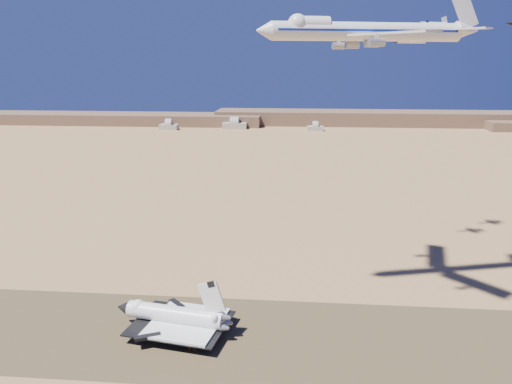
# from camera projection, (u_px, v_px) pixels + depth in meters

# --- Properties ---
(ground) EXTENTS (1200.00, 1200.00, 0.00)m
(ground) POSITION_uv_depth(u_px,v_px,m) (221.00, 336.00, 152.43)
(ground) COLOR #AB874C
(ground) RESTS_ON ground
(runway) EXTENTS (600.00, 50.00, 0.06)m
(runway) POSITION_uv_depth(u_px,v_px,m) (221.00, 336.00, 152.42)
(runway) COLOR brown
(runway) RESTS_ON ground
(ridgeline) EXTENTS (960.00, 90.00, 18.00)m
(ridgeline) POSITION_uv_depth(u_px,v_px,m) (334.00, 120.00, 652.81)
(ridgeline) COLOR brown
(ridgeline) RESTS_ON ground
(hangars) EXTENTS (200.50, 29.50, 30.00)m
(hangars) POSITION_uv_depth(u_px,v_px,m) (231.00, 125.00, 617.73)
(hangars) COLOR #ABA498
(hangars) RESTS_ON ground
(shuttle) EXTENTS (37.95, 27.54, 18.67)m
(shuttle) POSITION_uv_depth(u_px,v_px,m) (174.00, 317.00, 154.11)
(shuttle) COLOR white
(shuttle) RESTS_ON runway
(carrier_747) EXTENTS (72.47, 54.34, 18.07)m
(carrier_747) POSITION_uv_depth(u_px,v_px,m) (361.00, 31.00, 154.32)
(carrier_747) COLOR silver
(crew_a) EXTENTS (0.59, 0.76, 1.84)m
(crew_a) POSITION_uv_depth(u_px,v_px,m) (190.00, 347.00, 145.12)
(crew_a) COLOR #D5610C
(crew_a) RESTS_ON runway
(crew_b) EXTENTS (0.58, 0.88, 1.68)m
(crew_b) POSITION_uv_depth(u_px,v_px,m) (190.00, 347.00, 145.20)
(crew_b) COLOR #D5610C
(crew_b) RESTS_ON runway
(crew_c) EXTENTS (1.06, 1.27, 1.93)m
(crew_c) POSITION_uv_depth(u_px,v_px,m) (195.00, 347.00, 144.97)
(crew_c) COLOR #D5610C
(crew_c) RESTS_ON runway
(chase_jet_e) EXTENTS (15.07, 8.70, 3.83)m
(chase_jet_e) POSITION_uv_depth(u_px,v_px,m) (410.00, 41.00, 201.12)
(chase_jet_e) COLOR silver
(chase_jet_f) EXTENTS (15.33, 9.05, 3.93)m
(chase_jet_f) POSITION_uv_depth(u_px,v_px,m) (432.00, 24.00, 210.02)
(chase_jet_f) COLOR silver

